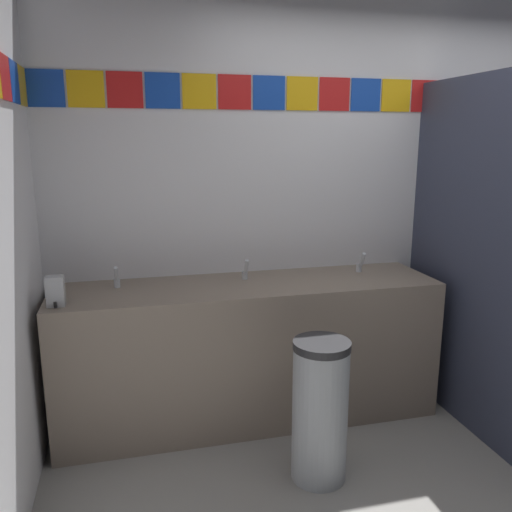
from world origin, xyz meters
The scene contains 7 objects.
wall_back centered at (0.00, 1.52, 1.33)m, with size 4.51×0.09×2.66m.
vanity_counter centered at (-1.06, 1.19, 0.45)m, with size 2.30×0.58×0.87m.
faucet_left centered at (-1.82, 1.27, 0.92)m, with size 0.04×0.10×0.14m.
faucet_center centered at (-1.06, 1.27, 0.92)m, with size 0.04×0.10×0.14m.
faucet_right centered at (-0.29, 1.27, 0.92)m, with size 0.04×0.10×0.14m.
soap_dispenser centered at (-2.13, 1.01, 0.95)m, with size 0.09×0.09×0.16m.
trash_bin centered at (-0.85, 0.50, 0.37)m, with size 0.29×0.29×0.75m.
Camera 1 is at (-1.73, -1.74, 1.72)m, focal length 36.41 mm.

